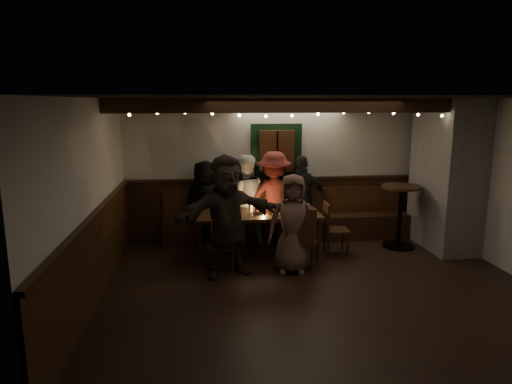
{
  "coord_description": "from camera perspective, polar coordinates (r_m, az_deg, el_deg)",
  "views": [
    {
      "loc": [
        -1.56,
        -5.88,
        2.55
      ],
      "look_at": [
        -0.68,
        1.6,
        1.05
      ],
      "focal_mm": 32.0,
      "sensor_mm": 36.0,
      "label": 1
    }
  ],
  "objects": [
    {
      "name": "dining_table",
      "position": [
        7.57,
        0.16,
        -3.09
      ],
      "size": [
        2.06,
        0.88,
        0.89
      ],
      "color": "black",
      "rests_on": "ground"
    },
    {
      "name": "chair_near_left",
      "position": [
        6.89,
        -4.28,
        -6.4
      ],
      "size": [
        0.44,
        0.44,
        0.83
      ],
      "color": "black",
      "rests_on": "ground"
    },
    {
      "name": "room",
      "position": [
        7.9,
        12.81,
        0.21
      ],
      "size": [
        6.02,
        5.01,
        2.62
      ],
      "color": "black",
      "rests_on": "ground"
    },
    {
      "name": "person_b",
      "position": [
        8.14,
        -3.34,
        -1.59
      ],
      "size": [
        0.63,
        0.52,
        1.49
      ],
      "primitive_type": "imported",
      "rotation": [
        0.0,
        0.0,
        2.78
      ],
      "color": "black",
      "rests_on": "ground"
    },
    {
      "name": "person_f",
      "position": [
        6.7,
        -3.66,
        -2.99
      ],
      "size": [
        1.76,
        1.04,
        1.81
      ],
      "primitive_type": "imported",
      "rotation": [
        0.0,
        0.0,
        0.32
      ],
      "color": "#312821",
      "rests_on": "ground"
    },
    {
      "name": "chair_end",
      "position": [
        7.81,
        9.42,
        -4.13
      ],
      "size": [
        0.42,
        0.42,
        0.88
      ],
      "color": "black",
      "rests_on": "ground"
    },
    {
      "name": "person_e",
      "position": [
        8.44,
        5.76,
        -0.81
      ],
      "size": [
        0.94,
        0.42,
        1.59
      ],
      "primitive_type": "imported",
      "rotation": [
        0.0,
        0.0,
        3.17
      ],
      "color": "black",
      "rests_on": "ground"
    },
    {
      "name": "chair_near_right",
      "position": [
        6.94,
        5.67,
        -5.44
      ],
      "size": [
        0.54,
        0.54,
        1.0
      ],
      "color": "black",
      "rests_on": "ground"
    },
    {
      "name": "person_a",
      "position": [
        8.25,
        -6.44,
        -1.35
      ],
      "size": [
        0.85,
        0.69,
        1.52
      ],
      "primitive_type": "imported",
      "rotation": [
        0.0,
        0.0,
        2.83
      ],
      "color": "black",
      "rests_on": "ground"
    },
    {
      "name": "person_c",
      "position": [
        8.22,
        -1.42,
        -0.95
      ],
      "size": [
        0.8,
        0.63,
        1.62
      ],
      "primitive_type": "imported",
      "rotation": [
        0.0,
        0.0,
        3.16
      ],
      "color": "white",
      "rests_on": "ground"
    },
    {
      "name": "person_d",
      "position": [
        8.2,
        2.23,
        -0.78
      ],
      "size": [
        1.1,
        0.65,
        1.68
      ],
      "primitive_type": "imported",
      "rotation": [
        0.0,
        0.0,
        3.11
      ],
      "color": "maroon",
      "rests_on": "ground"
    },
    {
      "name": "person_g",
      "position": [
        6.87,
        4.59,
        -3.97
      ],
      "size": [
        0.8,
        0.6,
        1.5
      ],
      "primitive_type": "imported",
      "rotation": [
        0.0,
        0.0,
        -0.17
      ],
      "color": "brown",
      "rests_on": "ground"
    },
    {
      "name": "high_top",
      "position": [
        8.42,
        17.6,
        -1.97
      ],
      "size": [
        0.7,
        0.7,
        1.11
      ],
      "color": "black",
      "rests_on": "ground"
    }
  ]
}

